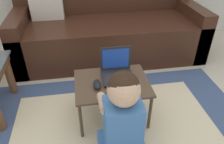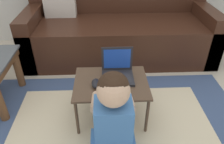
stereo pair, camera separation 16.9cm
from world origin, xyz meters
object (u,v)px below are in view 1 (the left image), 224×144
(couch, at_px, (108,29))
(person_seated, at_px, (122,124))
(computer_mouse, at_px, (97,84))
(laptop, at_px, (117,73))
(laptop_desk, at_px, (112,86))

(couch, xyz_separation_m, person_seated, (-0.14, -1.53, 0.02))
(couch, distance_m, computer_mouse, 1.17)
(couch, distance_m, laptop, 1.05)
(couch, height_order, computer_mouse, couch)
(computer_mouse, relative_size, person_seated, 0.16)
(computer_mouse, height_order, person_seated, person_seated)
(couch, height_order, laptop_desk, couch)
(laptop, bearing_deg, computer_mouse, -149.18)
(couch, bearing_deg, laptop, -94.33)
(laptop, bearing_deg, laptop_desk, -129.98)
(computer_mouse, distance_m, person_seated, 0.40)
(couch, bearing_deg, laptop_desk, -96.84)
(laptop, distance_m, person_seated, 0.49)
(couch, relative_size, laptop, 8.69)
(laptop_desk, bearing_deg, computer_mouse, -161.96)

